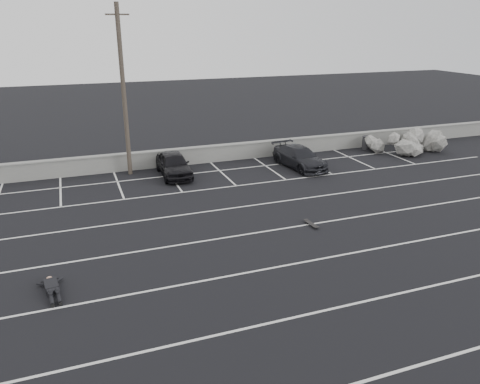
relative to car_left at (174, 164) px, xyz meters
name	(u,v)px	position (x,y,z in m)	size (l,w,h in m)	color
ground	(294,264)	(1.77, -12.00, -0.69)	(120.00, 120.00, 0.00)	black
seawall	(194,155)	(1.77, 2.00, -0.14)	(50.00, 0.45, 1.06)	gray
stall_lines	(248,220)	(1.69, -7.59, -0.68)	(36.00, 20.05, 0.01)	silver
car_left	(174,164)	(0.00, 0.00, 0.00)	(1.62, 4.04, 1.38)	black
car_right	(300,157)	(7.61, -1.01, -0.06)	(1.77, 4.35, 1.26)	black
utility_pole	(124,92)	(-2.34, 1.20, 4.08)	(1.25, 0.25, 9.41)	#4C4238
trash_bin	(366,143)	(13.99, 1.28, -0.21)	(0.69, 0.69, 0.93)	#28282B
riprap_pile	(412,145)	(16.42, -0.54, -0.20)	(5.44, 4.14, 1.19)	#A19D97
person	(51,283)	(-6.57, -10.74, -0.46)	(1.18, 2.36, 0.45)	black
skateboard	(311,224)	(4.04, -9.14, -0.61)	(0.27, 0.82, 0.10)	black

